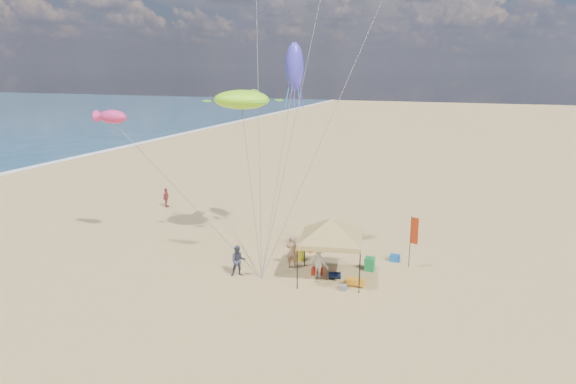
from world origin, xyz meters
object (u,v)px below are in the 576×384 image
person_far_a (166,198)px  chair_yellow (299,254)px  cooler_red (317,271)px  beach_cart (356,282)px  chair_green (370,264)px  feather_flag (413,234)px  cooler_blue (395,258)px  person_near_c (319,261)px  canopy_tent (331,220)px  person_near_b (238,261)px  person_near_a (292,252)px

person_far_a → chair_yellow: bearing=-126.2°
cooler_red → beach_cart: size_ratio=0.60×
chair_green → person_far_a: (-17.10, 6.94, 0.39)m
feather_flag → chair_green: size_ratio=4.09×
cooler_blue → person_near_c: bearing=-133.3°
beach_cart → canopy_tent: bearing=164.1°
chair_yellow → cooler_red: bearing=-45.8°
cooler_red → chair_yellow: chair_yellow is taller
cooler_red → cooler_blue: bearing=43.4°
person_near_b → chair_green: bearing=-4.3°
person_near_b → person_near_c: 4.11m
feather_flag → person_far_a: bearing=163.0°
canopy_tent → beach_cart: canopy_tent is taller
chair_green → person_near_a: (-3.96, -1.09, 0.55)m
person_near_a → person_near_c: (1.70, -0.70, -0.04)m
chair_yellow → person_near_b: person_near_b is taller
chair_green → chair_yellow: same height
beach_cart → person_near_c: 2.14m
cooler_red → chair_yellow: size_ratio=0.77×
chair_green → person_near_c: bearing=-141.6°
cooler_red → chair_green: bearing=32.7°
canopy_tent → person_near_b: (-4.49, -1.32, -2.26)m
person_near_b → chair_yellow: bearing=24.7°
cooler_blue → person_far_a: bearing=164.0°
cooler_blue → person_far_a: size_ratio=0.37×
cooler_blue → chair_yellow: size_ratio=0.77×
cooler_red → person_near_b: person_near_b is taller
person_near_a → chair_yellow: bearing=-91.9°
chair_green → person_near_a: person_near_a is taller
cooler_blue → person_near_a: size_ratio=0.30×
beach_cart → person_far_a: (-16.85, 9.11, 0.54)m
cooler_red → beach_cart: bearing=-16.1°
cooler_blue → chair_yellow: chair_yellow is taller
person_far_a → person_near_a: bearing=-130.0°
canopy_tent → person_near_b: size_ratio=3.60×
feather_flag → chair_yellow: size_ratio=4.09×
chair_green → person_near_b: size_ratio=0.43×
person_near_a → person_far_a: size_ratio=1.22×
canopy_tent → chair_yellow: 4.02m
feather_flag → person_near_b: (-8.19, -4.17, -1.10)m
cooler_red → cooler_blue: same height
beach_cart → person_near_a: (-3.70, 1.08, 0.70)m
feather_flag → beach_cart: size_ratio=3.18×
chair_yellow → person_near_b: size_ratio=0.43×
cooler_red → person_near_a: 1.76m
chair_green → chair_yellow: bearing=179.0°
feather_flag → chair_yellow: 6.30m
cooler_blue → beach_cart: bearing=-108.5°
cooler_blue → person_near_a: (-5.01, -2.81, 0.71)m
canopy_tent → person_far_a: 17.88m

